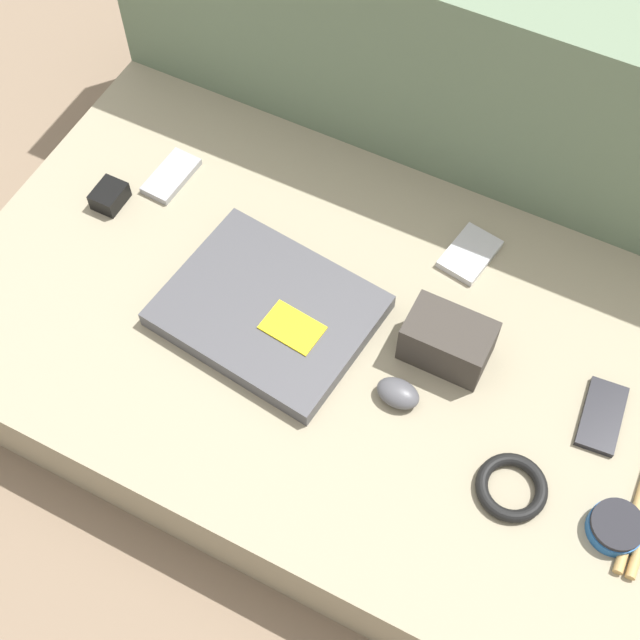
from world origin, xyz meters
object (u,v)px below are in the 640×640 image
at_px(laptop, 268,311).
at_px(charger_brick, 110,196).
at_px(phone_black, 602,416).
at_px(computer_mouse, 398,393).
at_px(camera_pouch, 448,341).
at_px(phone_small, 470,254).
at_px(phone_silver, 171,176).
at_px(speaker_puck, 616,527).

xyz_separation_m(laptop, charger_brick, (-0.35, 0.08, 0.00)).
bearing_deg(phone_black, computer_mouse, -164.62).
bearing_deg(camera_pouch, phone_small, 100.55).
relative_size(phone_small, charger_brick, 1.91).
bearing_deg(camera_pouch, phone_silver, 169.40).
distance_m(phone_black, camera_pouch, 0.25).
bearing_deg(computer_mouse, phone_black, 22.84).
relative_size(laptop, camera_pouch, 2.62).
distance_m(laptop, phone_black, 0.53).
bearing_deg(laptop, phone_silver, 156.09).
bearing_deg(laptop, phone_small, 53.00).
xyz_separation_m(phone_silver, charger_brick, (-0.06, -0.09, 0.01)).
height_order(speaker_puck, camera_pouch, camera_pouch).
bearing_deg(phone_black, phone_small, 141.80).
bearing_deg(phone_small, charger_brick, -153.95).
xyz_separation_m(speaker_puck, phone_silver, (-0.87, 0.26, -0.01)).
bearing_deg(phone_small, computer_mouse, -80.13).
xyz_separation_m(laptop, speaker_puck, (0.59, -0.09, -0.00)).
bearing_deg(computer_mouse, phone_small, 92.21).
height_order(laptop, computer_mouse, laptop).
relative_size(phone_black, charger_brick, 2.06).
bearing_deg(phone_small, laptop, -124.04).
height_order(phone_small, camera_pouch, camera_pouch).
height_order(phone_silver, charger_brick, charger_brick).
xyz_separation_m(phone_silver, phone_black, (0.81, -0.10, -0.00)).
distance_m(speaker_puck, phone_silver, 0.91).
bearing_deg(laptop, camera_pouch, 19.66).
xyz_separation_m(laptop, computer_mouse, (0.24, -0.04, 0.00)).
height_order(speaker_puck, phone_silver, speaker_puck).
distance_m(computer_mouse, camera_pouch, 0.11).
bearing_deg(computer_mouse, laptop, 172.76).
relative_size(computer_mouse, phone_silver, 0.62).
relative_size(speaker_puck, camera_pouch, 0.59).
relative_size(laptop, charger_brick, 5.84).
height_order(laptop, charger_brick, laptop).
relative_size(phone_silver, camera_pouch, 0.85).
bearing_deg(phone_silver, camera_pouch, -7.35).
bearing_deg(computer_mouse, speaker_puck, -6.01).
bearing_deg(laptop, speaker_puck, -1.82).
distance_m(laptop, phone_silver, 0.33).
relative_size(computer_mouse, charger_brick, 1.17).
relative_size(computer_mouse, camera_pouch, 0.53).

